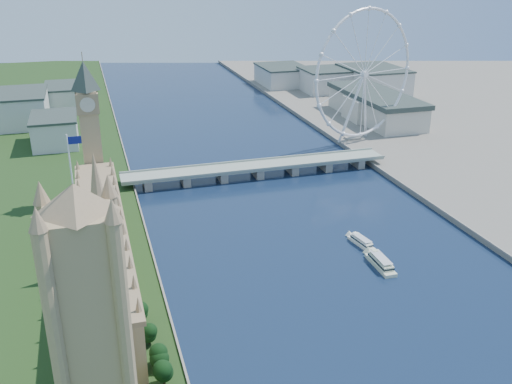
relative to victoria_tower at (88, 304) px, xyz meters
name	(u,v)px	position (x,y,z in m)	size (l,w,h in m)	color
victoria_tower	(88,304)	(0.00, 0.00, 0.00)	(28.16, 28.16, 112.00)	tan
parliament_range	(103,246)	(7.00, 115.00, -36.01)	(24.00, 200.00, 70.00)	tan
big_ben	(89,114)	(7.00, 223.00, 12.08)	(20.02, 20.02, 110.00)	tan
westminster_bridge	(257,168)	(135.00, 245.00, -47.86)	(220.00, 22.00, 9.50)	gray
london_eye	(364,75)	(254.98, 300.08, 13.03)	(113.60, 39.12, 124.30)	silver
county_hall	(374,121)	(310.00, 375.00, -54.49)	(54.00, 144.00, 35.00)	beige
city_skyline	(227,90)	(174.22, 505.08, -37.53)	(505.00, 280.00, 32.00)	beige
tour_boat_near	(361,245)	(161.43, 107.89, -54.49)	(6.43, 25.38, 5.57)	white
tour_boat_far	(380,267)	(159.64, 79.92, -54.49)	(7.73, 30.23, 6.68)	beige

